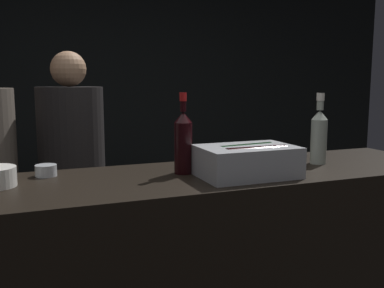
# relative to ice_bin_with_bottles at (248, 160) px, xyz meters

# --- Properties ---
(wall_back_chalkboard) EXTENTS (6.40, 0.06, 2.80)m
(wall_back_chalkboard) POSITION_rel_ice_bin_with_bottles_xyz_m (-0.18, 2.54, 0.24)
(wall_back_chalkboard) COLOR black
(wall_back_chalkboard) RESTS_ON ground_plane
(ice_bin_with_bottles) EXTENTS (0.38, 0.26, 0.12)m
(ice_bin_with_bottles) POSITION_rel_ice_bin_with_bottles_xyz_m (0.00, 0.00, 0.00)
(ice_bin_with_bottles) COLOR #B7BABF
(ice_bin_with_bottles) RESTS_ON bar_counter
(candle_votive) EXTENTS (0.08, 0.08, 0.05)m
(candle_votive) POSITION_rel_ice_bin_with_bottles_xyz_m (-0.74, 0.29, -0.04)
(candle_votive) COLOR silver
(candle_votive) RESTS_ON bar_counter
(white_wine_bottle) EXTENTS (0.07, 0.07, 0.32)m
(white_wine_bottle) POSITION_rel_ice_bin_with_bottles_xyz_m (0.43, 0.12, 0.07)
(white_wine_bottle) COLOR #9EA899
(white_wine_bottle) RESTS_ON bar_counter
(red_wine_bottle_tall) EXTENTS (0.07, 0.07, 0.33)m
(red_wine_bottle_tall) POSITION_rel_ice_bin_with_bottles_xyz_m (-0.22, 0.14, 0.07)
(red_wine_bottle_tall) COLOR black
(red_wine_bottle_tall) RESTS_ON bar_counter
(person_in_hoodie) EXTENTS (0.39, 0.39, 1.65)m
(person_in_hoodie) POSITION_rel_ice_bin_with_bottles_xyz_m (-0.55, 1.19, -0.25)
(person_in_hoodie) COLOR black
(person_in_hoodie) RESTS_ON ground_plane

